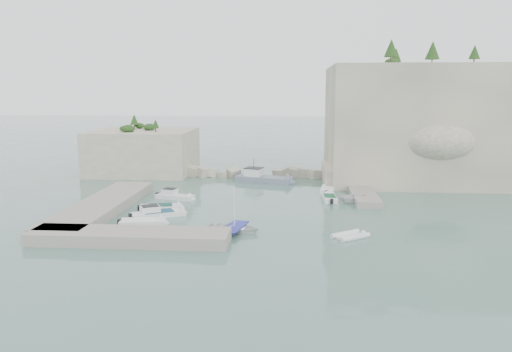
# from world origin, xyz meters

# --- Properties ---
(ground) EXTENTS (400.00, 400.00, 0.00)m
(ground) POSITION_xyz_m (0.00, 0.00, 0.00)
(ground) COLOR slate
(ground) RESTS_ON ground
(cliff_east) EXTENTS (26.00, 22.00, 17.00)m
(cliff_east) POSITION_xyz_m (23.00, 23.00, 8.50)
(cliff_east) COLOR beige
(cliff_east) RESTS_ON ground
(cliff_terrace) EXTENTS (8.00, 10.00, 2.50)m
(cliff_terrace) POSITION_xyz_m (13.00, 18.00, 1.25)
(cliff_terrace) COLOR beige
(cliff_terrace) RESTS_ON ground
(outcrop_west) EXTENTS (16.00, 14.00, 7.00)m
(outcrop_west) POSITION_xyz_m (-20.00, 25.00, 3.50)
(outcrop_west) COLOR beige
(outcrop_west) RESTS_ON ground
(quay_west) EXTENTS (5.00, 24.00, 1.10)m
(quay_west) POSITION_xyz_m (-17.00, -1.00, 0.55)
(quay_west) COLOR #9E9689
(quay_west) RESTS_ON ground
(quay_south) EXTENTS (18.00, 4.00, 1.10)m
(quay_south) POSITION_xyz_m (-10.00, -12.50, 0.55)
(quay_south) COLOR #9E9689
(quay_south) RESTS_ON ground
(ledge_east) EXTENTS (3.00, 16.00, 0.80)m
(ledge_east) POSITION_xyz_m (13.50, 10.00, 0.40)
(ledge_east) COLOR #9E9689
(ledge_east) RESTS_ON ground
(breakwater) EXTENTS (28.00, 3.00, 1.40)m
(breakwater) POSITION_xyz_m (-1.00, 22.00, 0.70)
(breakwater) COLOR beige
(breakwater) RESTS_ON ground
(motorboat_a) EXTENTS (5.61, 2.93, 1.40)m
(motorboat_a) POSITION_xyz_m (-10.17, 5.58, 0.00)
(motorboat_a) COLOR silver
(motorboat_a) RESTS_ON ground
(motorboat_c) EXTENTS (5.43, 3.03, 0.70)m
(motorboat_c) POSITION_xyz_m (-10.44, -0.20, 0.00)
(motorboat_c) COLOR white
(motorboat_c) RESTS_ON ground
(motorboat_e) EXTENTS (5.20, 2.77, 0.70)m
(motorboat_e) POSITION_xyz_m (-10.60, -6.58, 0.00)
(motorboat_e) COLOR white
(motorboat_e) RESTS_ON ground
(motorboat_d) EXTENTS (6.44, 4.63, 1.40)m
(motorboat_d) POSITION_xyz_m (-9.93, -3.16, 0.00)
(motorboat_d) COLOR white
(motorboat_d) RESTS_ON ground
(rowboat) EXTENTS (5.56, 4.48, 1.02)m
(rowboat) POSITION_xyz_m (-1.00, -8.34, 0.00)
(rowboat) COLOR white
(rowboat) RESTS_ON ground
(inflatable_dinghy) EXTENTS (4.00, 3.61, 0.44)m
(inflatable_dinghy) POSITION_xyz_m (9.99, -9.40, 0.00)
(inflatable_dinghy) COLOR silver
(inflatable_dinghy) RESTS_ON ground
(tender_east_a) EXTENTS (4.34, 4.01, 1.90)m
(tender_east_a) POSITION_xyz_m (11.69, 5.19, 0.00)
(tender_east_a) COLOR white
(tender_east_a) RESTS_ON ground
(tender_east_b) EXTENTS (1.74, 4.60, 0.70)m
(tender_east_b) POSITION_xyz_m (9.16, 6.37, 0.00)
(tender_east_b) COLOR white
(tender_east_b) RESTS_ON ground
(tender_east_c) EXTENTS (2.34, 5.42, 0.70)m
(tender_east_c) POSITION_xyz_m (9.26, 11.73, 0.00)
(tender_east_c) COLOR white
(tender_east_c) RESTS_ON ground
(tender_east_d) EXTENTS (4.52, 2.55, 1.65)m
(tender_east_d) POSITION_xyz_m (11.34, 15.04, 0.00)
(tender_east_d) COLOR white
(tender_east_d) RESTS_ON ground
(work_boat) EXTENTS (9.61, 5.20, 2.20)m
(work_boat) POSITION_xyz_m (0.33, 18.01, 0.00)
(work_boat) COLOR slate
(work_boat) RESTS_ON ground
(rowboat_mast) EXTENTS (0.10, 0.10, 4.20)m
(rowboat_mast) POSITION_xyz_m (-1.00, -8.34, 2.61)
(rowboat_mast) COLOR white
(rowboat_mast) RESTS_ON rowboat
(vegetation) EXTENTS (53.48, 13.88, 13.40)m
(vegetation) POSITION_xyz_m (17.83, 24.40, 17.93)
(vegetation) COLOR #1E4219
(vegetation) RESTS_ON ground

